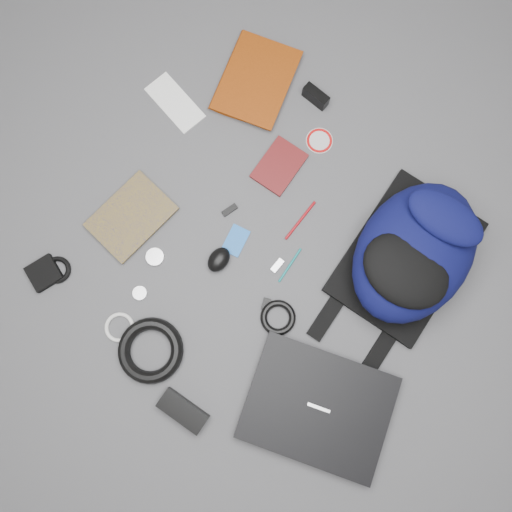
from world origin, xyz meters
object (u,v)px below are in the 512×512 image
Objects in this scene: backpack at (415,252)px; power_brick at (183,411)px; laptop at (318,407)px; pouch at (44,273)px; comic_book at (112,197)px; textbook_red at (225,69)px; mouse at (219,260)px; dvd_case at (279,166)px; compact_camera at (316,96)px.

backpack is 0.81m from power_brick.
laptop is 2.77× the size of power_brick.
comic_book is at bearing 86.50° from pouch.
textbook_red is 0.55m from comic_book.
laptop is at bearing -0.97° from comic_book.
backpack is 5.98× the size of mouse.
mouse is (0.39, 0.04, 0.01)m from comic_book.
textbook_red is 3.32× the size of pouch.
dvd_case is 1.98× the size of mouse.
textbook_red reaches higher than comic_book.
backpack is 0.49m from dvd_case.
backpack is 5.65× the size of compact_camera.
laptop is (0.03, -0.52, -0.08)m from backpack.
backpack reaches higher than mouse.
mouse reaches higher than textbook_red.
power_brick is at bearing -72.20° from compact_camera.
mouse reaches higher than laptop.
textbook_red is at bearing 124.31° from laptop.
pouch is at bearing -119.81° from dvd_case.
mouse is at bearing -144.91° from backpack.
dvd_case is at bearing 61.05° from pouch.
textbook_red is 0.31m from compact_camera.
mouse is at bearing 111.76° from power_brick.
backpack is 1.11m from pouch.
compact_camera is (-0.04, 0.25, 0.02)m from dvd_case.
power_brick reaches higher than pouch.
textbook_red is 0.37m from dvd_case.
power_brick is at bearing -111.74° from backpack.
mouse is at bearing 39.92° from pouch.
comic_book is at bearing 144.79° from power_brick.
laptop reaches higher than power_brick.
comic_book is at bearing -112.53° from compact_camera.
pouch is at bearing -105.47° from compact_camera.
dvd_case is 0.80m from pouch.
backpack is 1.70× the size of textbook_red.
backpack is at bearing -22.55° from compact_camera.
compact_camera is at bearing 108.77° from laptop.
laptop is 0.91m from pouch.
compact_camera is (-0.55, 0.79, 0.00)m from laptop.
backpack is at bearing -2.66° from dvd_case.
compact_camera is 0.60× the size of power_brick.
mouse is at bearing 13.59° from comic_book.
mouse is (-0.46, -0.34, -0.08)m from backpack.
backpack is 0.84m from textbook_red.
compact_camera is at bearing 2.79° from textbook_red.
power_brick is 1.68× the size of pouch.
pouch is (-0.41, -0.34, -0.01)m from mouse.
power_brick is (-0.31, -0.24, -0.00)m from laptop.
power_brick is at bearing -7.36° from pouch.
textbook_red is 1.98× the size of power_brick.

